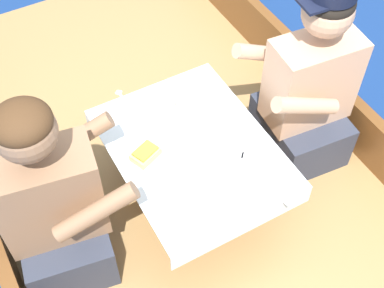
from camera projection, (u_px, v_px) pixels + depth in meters
ground_plane at (193, 231)px, 2.89m from camera, size 60.00×60.00×0.00m
boat_deck at (193, 215)px, 2.76m from camera, size 1.86×3.76×0.34m
gunwale_port at (6, 267)px, 2.25m from camera, size 0.06×3.76×0.28m
gunwale_starboard at (343, 112)px, 2.80m from camera, size 0.06×3.76×0.28m
cockpit_table at (192, 152)px, 2.36m from camera, size 0.66×0.86×0.39m
person_port at (54, 206)px, 2.13m from camera, size 0.57×0.51×0.97m
person_starboard at (308, 90)px, 2.51m from camera, size 0.55×0.48×1.01m
plate_sandwich at (146, 158)px, 2.29m from camera, size 0.20×0.20×0.01m
plate_bread at (198, 115)px, 2.44m from camera, size 0.22×0.22×0.01m
sandwich at (145, 154)px, 2.27m from camera, size 0.14×0.12×0.05m
bowl_port_near at (229, 150)px, 2.29m from camera, size 0.12×0.12×0.04m
bowl_starboard_near at (186, 218)px, 2.08m from camera, size 0.13×0.13×0.04m
coffee_cup_port at (193, 178)px, 2.19m from camera, size 0.09×0.06×0.06m
coffee_cup_starboard at (142, 112)px, 2.42m from camera, size 0.10×0.08×0.07m
coffee_cup_center at (194, 81)px, 2.54m from camera, size 0.11×0.08×0.06m
tin_can at (169, 100)px, 2.47m from camera, size 0.07×0.07×0.05m
utensil_spoon_center at (233, 120)px, 2.43m from camera, size 0.17×0.04×0.01m
utensil_spoon_starboard at (123, 98)px, 2.51m from camera, size 0.04×0.17×0.01m
utensil_knife_port at (151, 93)px, 2.54m from camera, size 0.16×0.09×0.00m
utensil_fork_port at (240, 164)px, 2.27m from camera, size 0.13×0.14×0.00m
utensil_spoon_port at (269, 189)px, 2.19m from camera, size 0.06×0.17×0.01m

